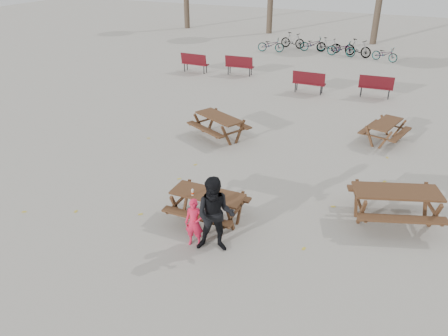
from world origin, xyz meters
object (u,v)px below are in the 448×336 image
at_px(soda_bottle, 193,192).
at_px(child, 194,223).
at_px(picnic_table_east, 394,206).
at_px(main_picnic_table, 208,200).
at_px(picnic_table_far, 385,132).
at_px(picnic_table_north, 219,127).
at_px(adult, 215,215).
at_px(food_tray, 217,197).

xyz_separation_m(soda_bottle, child, (0.45, -0.80, -0.25)).
bearing_deg(soda_bottle, picnic_table_east, 24.22).
height_order(main_picnic_table, picnic_table_far, main_picnic_table).
height_order(child, picnic_table_north, child).
bearing_deg(adult, picnic_table_north, 96.07).
distance_m(food_tray, child, 0.97).
xyz_separation_m(picnic_table_north, picnic_table_far, (5.46, 2.03, -0.05)).
xyz_separation_m(child, picnic_table_east, (4.09, 2.85, -0.15)).
height_order(picnic_table_east, picnic_table_north, picnic_table_east).
bearing_deg(child, soda_bottle, 108.28).
relative_size(child, picnic_table_north, 0.63).
bearing_deg(picnic_table_far, picnic_table_north, 125.41).
relative_size(soda_bottle, picnic_table_east, 0.08).
relative_size(soda_bottle, adult, 0.09).
xyz_separation_m(main_picnic_table, picnic_table_east, (4.25, 1.81, -0.14)).
bearing_deg(picnic_table_far, soda_bottle, 167.11).
bearing_deg(food_tray, soda_bottle, -166.88).
bearing_deg(adult, main_picnic_table, 106.35).
bearing_deg(soda_bottle, adult, -38.65).
height_order(food_tray, adult, adult).
relative_size(main_picnic_table, adult, 0.99).
bearing_deg(picnic_table_far, child, 172.26).
bearing_deg(food_tray, picnic_table_far, 65.44).
height_order(food_tray, picnic_table_far, food_tray).
distance_m(picnic_table_east, picnic_table_far, 5.20).
bearing_deg(main_picnic_table, picnic_table_far, 63.20).
height_order(soda_bottle, picnic_table_far, soda_bottle).
bearing_deg(child, food_tray, 70.94).
bearing_deg(soda_bottle, main_picnic_table, 38.09).
xyz_separation_m(adult, picnic_table_east, (3.57, 2.82, -0.47)).
bearing_deg(picnic_table_north, picnic_table_east, -0.20).
xyz_separation_m(soda_bottle, picnic_table_far, (3.81, 7.19, -0.49)).
distance_m(main_picnic_table, picnic_table_north, 5.31).
distance_m(adult, picnic_table_east, 4.57).
xyz_separation_m(main_picnic_table, picnic_table_far, (3.52, 6.97, -0.23)).
distance_m(main_picnic_table, child, 1.04).
bearing_deg(adult, soda_bottle, 123.63).
bearing_deg(main_picnic_table, picnic_table_north, 111.46).
bearing_deg(main_picnic_table, picnic_table_east, 23.13).
height_order(soda_bottle, picnic_table_north, soda_bottle).
bearing_deg(picnic_table_north, child, -44.01).
bearing_deg(picnic_table_north, soda_bottle, -45.72).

